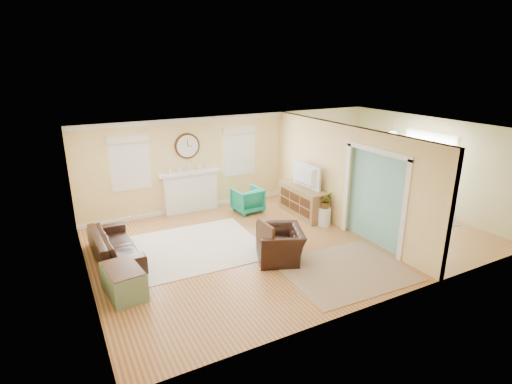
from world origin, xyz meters
TOP-DOWN VIEW (x-y plane):
  - floor at (0.00, 0.00)m, footprint 9.00×9.00m
  - wall_back at (0.00, 3.00)m, footprint 9.00×0.02m
  - wall_front at (0.00, -3.00)m, footprint 9.00×0.02m
  - wall_left at (-4.50, 0.00)m, footprint 0.02×6.00m
  - wall_right at (4.50, 0.00)m, footprint 0.02×6.00m
  - ceiling at (0.00, 0.00)m, footprint 9.00×6.00m
  - partition at (1.51, 0.28)m, footprint 0.17×6.00m
  - fireplace at (-1.50, 2.88)m, footprint 1.70×0.30m
  - wall_clock at (-1.50, 2.97)m, footprint 0.70×0.07m
  - window_left at (-3.05, 2.95)m, footprint 1.05×0.13m
  - window_right at (0.05, 2.95)m, footprint 1.05×0.13m
  - french_doors at (4.45, 0.00)m, footprint 0.06×1.70m
  - pendant at (3.00, 0.00)m, footprint 0.30×0.30m
  - rug_cream at (-2.20, 0.60)m, footprint 2.95×2.58m
  - rug_jute at (0.11, -1.84)m, footprint 2.52×2.09m
  - rug_grey at (3.15, 0.12)m, footprint 2.40×3.00m
  - sofa at (-3.89, 0.87)m, footprint 0.90×2.13m
  - eames_chair at (-0.79, -0.77)m, footprint 1.25×1.33m
  - green_chair at (-0.12, 2.11)m, footprint 0.79×0.81m
  - trunk at (-3.99, -0.65)m, footprint 0.69×1.01m
  - credenza at (1.10, 1.15)m, footprint 0.55×1.62m
  - tv at (1.08, 1.15)m, footprint 0.22×1.13m
  - garden_stool at (1.18, 0.29)m, footprint 0.32×0.32m
  - potted_plant at (1.18, 0.29)m, footprint 0.48×0.47m
  - dining_table at (3.15, 0.12)m, footprint 1.07×1.78m
  - dining_chair_n at (3.18, 1.23)m, footprint 0.49×0.49m
  - dining_chair_s at (3.24, -0.94)m, footprint 0.45×0.45m
  - dining_chair_w at (2.52, 0.07)m, footprint 0.44×0.44m
  - dining_chair_e at (3.80, 0.13)m, footprint 0.47×0.47m

SIDE VIEW (x-z plane):
  - floor at x=0.00m, z-range 0.00..0.00m
  - rug_grey at x=3.15m, z-range 0.00..0.01m
  - rug_jute at x=0.11m, z-range 0.00..0.01m
  - rug_cream at x=-2.20m, z-range 0.00..0.02m
  - garden_stool at x=1.18m, z-range 0.00..0.47m
  - trunk at x=-3.99m, z-range 0.00..0.55m
  - dining_table at x=3.15m, z-range 0.00..0.60m
  - sofa at x=-3.89m, z-range 0.00..0.61m
  - green_chair at x=-0.12m, z-range 0.00..0.69m
  - eames_chair at x=-0.79m, z-range 0.00..0.69m
  - credenza at x=1.10m, z-range 0.00..0.80m
  - dining_chair_w at x=2.52m, z-range 0.08..1.01m
  - dining_chair_s at x=3.24m, z-range 0.09..1.06m
  - dining_chair_n at x=3.18m, z-range 0.09..1.10m
  - fireplace at x=-1.50m, z-range 0.01..1.18m
  - dining_chair_e at x=3.80m, z-range 0.09..1.12m
  - potted_plant at x=1.18m, z-range 0.47..0.87m
  - french_doors at x=4.45m, z-range 0.00..2.20m
  - tv at x=1.08m, z-range 0.80..1.45m
  - wall_back at x=0.00m, z-range 0.00..2.60m
  - wall_front at x=0.00m, z-range 0.00..2.60m
  - wall_left at x=-4.50m, z-range 0.00..2.60m
  - wall_right at x=4.50m, z-range 0.00..2.60m
  - partition at x=1.51m, z-range 0.06..2.66m
  - window_left at x=-3.05m, z-range 0.95..2.37m
  - window_right at x=0.05m, z-range 0.95..2.37m
  - wall_clock at x=-1.50m, z-range 1.50..2.20m
  - pendant at x=3.00m, z-range 1.93..2.48m
  - ceiling at x=0.00m, z-range 2.59..2.61m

